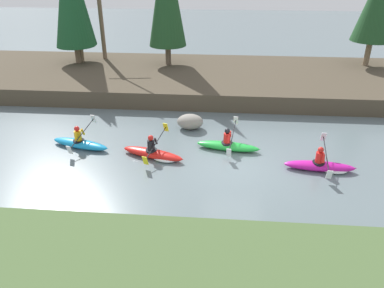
% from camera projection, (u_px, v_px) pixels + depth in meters
% --- Properties ---
extents(ground_plane, '(90.00, 90.00, 0.00)m').
position_uv_depth(ground_plane, '(235.00, 167.00, 14.91)').
color(ground_plane, slate).
extents(riverbank_far, '(44.00, 8.66, 0.95)m').
position_uv_depth(riverbank_far, '(232.00, 80.00, 23.48)').
color(riverbank_far, '#4C4233').
rests_on(riverbank_far, ground).
extents(conifer_tree_centre, '(2.57, 2.57, 6.57)m').
position_uv_depth(conifer_tree_centre, '(379.00, 0.00, 22.81)').
color(conifer_tree_centre, '#7A664C').
rests_on(conifer_tree_centre, riverbank_far).
extents(bare_tree_upstream, '(3.38, 3.34, 6.12)m').
position_uv_depth(bare_tree_upstream, '(101.00, 15.00, 24.92)').
color(bare_tree_upstream, brown).
rests_on(bare_tree_upstream, riverbank_far).
extents(kayaker_lead, '(2.79, 2.07, 1.20)m').
position_uv_depth(kayaker_lead, '(322.00, 166.00, 14.61)').
color(kayaker_lead, '#C61999').
rests_on(kayaker_lead, ground).
extents(kayaker_middle, '(2.80, 2.07, 1.20)m').
position_uv_depth(kayaker_middle, '(228.00, 145.00, 16.10)').
color(kayaker_middle, green).
rests_on(kayaker_middle, ground).
extents(kayaker_trailing, '(2.76, 2.03, 1.20)m').
position_uv_depth(kayaker_trailing, '(155.00, 154.00, 15.48)').
color(kayaker_trailing, red).
rests_on(kayaker_trailing, ground).
extents(kayaker_far_back, '(2.78, 2.04, 1.20)m').
position_uv_depth(kayaker_far_back, '(80.00, 143.00, 16.29)').
color(kayaker_far_back, '#1993D6').
rests_on(kayaker_far_back, ground).
extents(boulder_midstream, '(1.26, 0.98, 0.71)m').
position_uv_depth(boulder_midstream, '(190.00, 122.00, 17.99)').
color(boulder_midstream, gray).
rests_on(boulder_midstream, ground).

